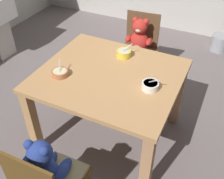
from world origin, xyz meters
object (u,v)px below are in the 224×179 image
object	(u,v)px
teddy_chair_far_center	(139,42)
porridge_bowl_yellow_far_center	(124,53)
teddy_chair_near_front	(46,173)
metal_pail	(219,43)
dining_table	(109,85)
porridge_bowl_white_near_right	(150,86)
porridge_bowl_terracotta_near_left	(60,73)

from	to	relation	value
teddy_chair_far_center	porridge_bowl_yellow_far_center	distance (m)	0.67
teddy_chair_near_front	metal_pail	distance (m)	3.17
porridge_bowl_yellow_far_center	dining_table	bearing A→B (deg)	-90.29
teddy_chair_far_center	dining_table	bearing A→B (deg)	0.13
porridge_bowl_white_near_right	porridge_bowl_terracotta_near_left	bearing A→B (deg)	-167.98
porridge_bowl_white_near_right	porridge_bowl_yellow_far_center	bearing A→B (deg)	137.38
porridge_bowl_white_near_right	teddy_chair_far_center	bearing A→B (deg)	115.09
porridge_bowl_terracotta_near_left	porridge_bowl_white_near_right	bearing A→B (deg)	12.02
dining_table	porridge_bowl_yellow_far_center	size ratio (longest dim) A/B	8.81
dining_table	porridge_bowl_yellow_far_center	world-z (taller)	porridge_bowl_yellow_far_center
porridge_bowl_yellow_far_center	teddy_chair_near_front	bearing A→B (deg)	-90.30
metal_pail	teddy_chair_near_front	bearing A→B (deg)	-103.42
teddy_chair_near_front	metal_pail	size ratio (longest dim) A/B	3.42
teddy_chair_near_front	porridge_bowl_white_near_right	xyz separation A→B (m)	(0.37, 0.87, 0.22)
dining_table	teddy_chair_far_center	size ratio (longest dim) A/B	1.37
teddy_chair_near_front	metal_pail	bearing A→B (deg)	-14.23
teddy_chair_far_center	porridge_bowl_terracotta_near_left	distance (m)	1.17
dining_table	teddy_chair_near_front	world-z (taller)	teddy_chair_near_front
teddy_chair_near_front	porridge_bowl_terracotta_near_left	xyz separation A→B (m)	(-0.35, 0.71, 0.21)
teddy_chair_far_center	porridge_bowl_white_near_right	distance (m)	1.09
dining_table	metal_pail	world-z (taller)	dining_table
teddy_chair_far_center	metal_pail	size ratio (longest dim) A/B	3.36
teddy_chair_near_front	porridge_bowl_yellow_far_center	bearing A→B (deg)	-1.10
teddy_chair_far_center	porridge_bowl_white_near_right	xyz separation A→B (m)	(0.45, -0.96, 0.22)
dining_table	metal_pail	xyz separation A→B (m)	(0.73, 2.15, -0.50)
porridge_bowl_white_near_right	teddy_chair_near_front	bearing A→B (deg)	-113.34
porridge_bowl_white_near_right	porridge_bowl_terracotta_near_left	world-z (taller)	porridge_bowl_white_near_right
teddy_chair_near_front	metal_pail	xyz separation A→B (m)	(0.73, 3.06, -0.43)
teddy_chair_far_center	porridge_bowl_yellow_far_center	size ratio (longest dim) A/B	6.41
teddy_chair_far_center	porridge_bowl_white_near_right	world-z (taller)	porridge_bowl_white_near_right
teddy_chair_far_center	porridge_bowl_terracotta_near_left	size ratio (longest dim) A/B	6.17
teddy_chair_near_front	dining_table	bearing A→B (deg)	-1.10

